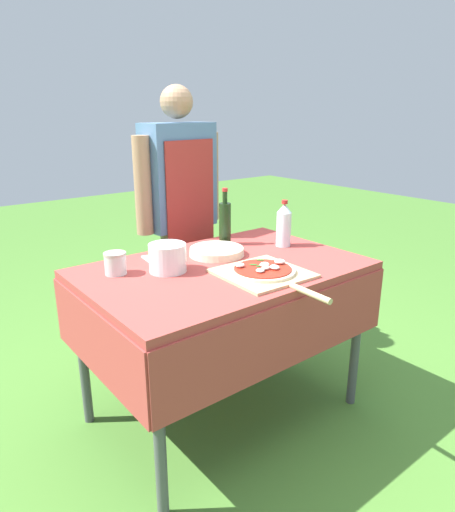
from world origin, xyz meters
name	(u,v)px	position (x,y,z in m)	size (l,w,h in m)	color
ground_plane	(224,411)	(0.00, 0.00, 0.00)	(12.00, 12.00, 0.00)	#477A2D
prep_table	(224,284)	(0.00, 0.00, 0.66)	(1.21, 0.81, 0.74)	#A83D38
person_cook	(180,203)	(0.20, 0.65, 0.90)	(0.57, 0.23, 1.52)	#70604C
pizza_on_peel	(265,272)	(0.06, -0.20, 0.76)	(0.35, 0.54, 0.06)	#D1B27F
oil_bottle	(225,222)	(0.21, 0.26, 0.86)	(0.06, 0.06, 0.29)	black
water_bottle	(284,225)	(0.42, 0.06, 0.85)	(0.07, 0.07, 0.23)	silver
herb_container	(162,253)	(-0.15, 0.26, 0.77)	(0.18, 0.14, 0.05)	silver
mixing_tub	(168,258)	(-0.23, 0.09, 0.80)	(0.16, 0.16, 0.12)	silver
plate_stack	(217,251)	(0.07, 0.14, 0.76)	(0.26, 0.26, 0.03)	beige
sauce_jar	(116,265)	(-0.41, 0.19, 0.78)	(0.09, 0.09, 0.09)	silver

